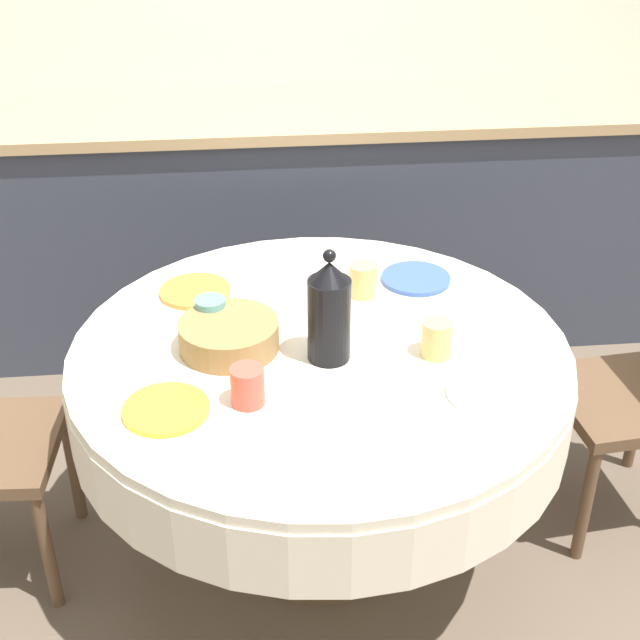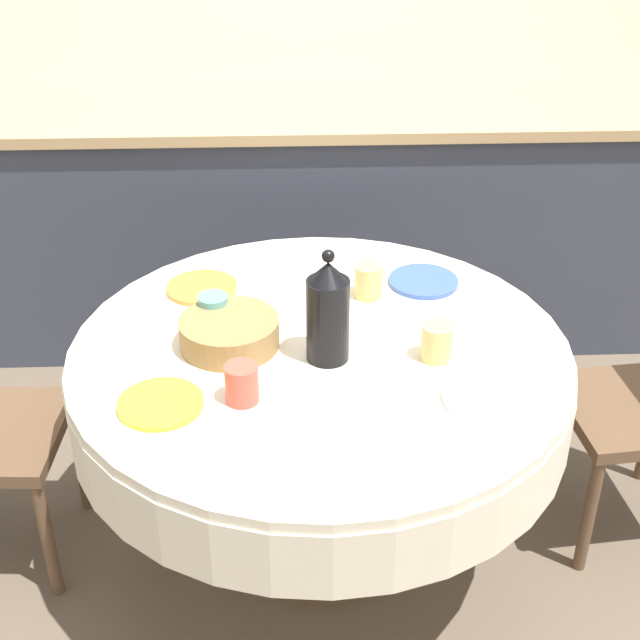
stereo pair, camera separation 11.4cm
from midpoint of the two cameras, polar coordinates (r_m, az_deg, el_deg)
name	(u,v)px [view 2 (the right image)]	position (r m, az deg, el deg)	size (l,w,h in m)	color
ground_plane	(320,548)	(2.77, 1.21, -14.43)	(12.00, 12.00, 0.00)	brown
kitchen_counter	(307,221)	(3.59, 0.07, 6.33)	(3.24, 0.64, 0.95)	#383D4C
dining_table	(320,385)	(2.38, 1.37, -4.21)	(1.31, 1.31, 0.73)	brown
plate_near_left	(161,404)	(2.12, -8.66, -5.35)	(0.20, 0.20, 0.01)	yellow
cup_near_left	(242,383)	(2.09, -3.48, -4.10)	(0.08, 0.08, 0.10)	#CC4C3D
plate_near_right	(485,397)	(2.16, 12.00, -4.89)	(0.20, 0.20, 0.01)	white
cup_near_right	(437,342)	(2.27, 8.90, -1.43)	(0.08, 0.08, 0.10)	#DBB766
plate_far_left	(202,288)	(2.58, -6.33, 2.05)	(0.20, 0.20, 0.01)	orange
cup_far_left	(214,312)	(2.38, -5.47, 0.50)	(0.08, 0.08, 0.10)	#5BA39E
plate_far_right	(423,281)	(2.63, 7.87, 2.45)	(0.20, 0.20, 0.01)	#3856AD
cup_far_right	(369,281)	(2.52, 4.42, 2.47)	(0.08, 0.08, 0.10)	#DBB766
coffee_carafe	(328,312)	(2.20, 1.99, 0.49)	(0.11, 0.11, 0.31)	black
bread_basket	(229,333)	(2.30, -4.42, -0.83)	(0.26, 0.26, 0.08)	olive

